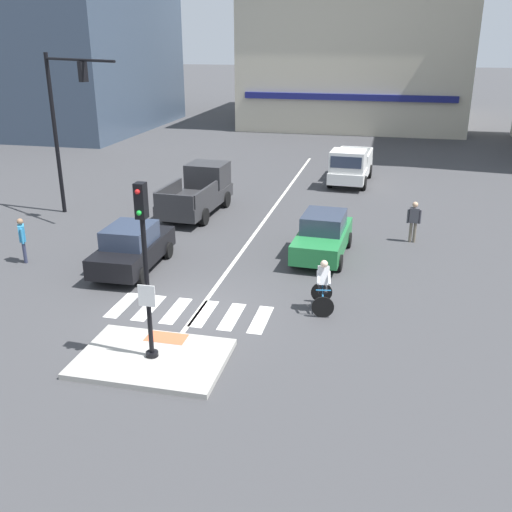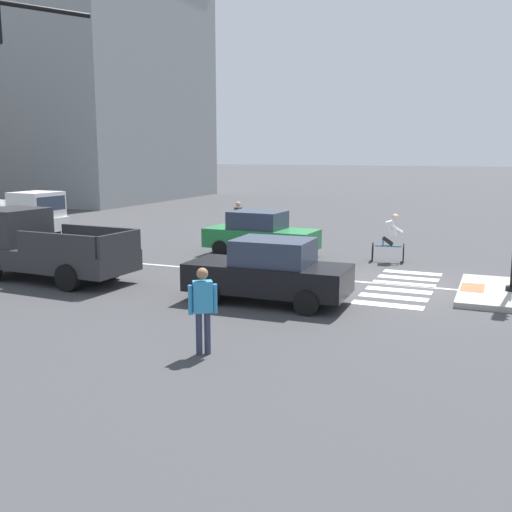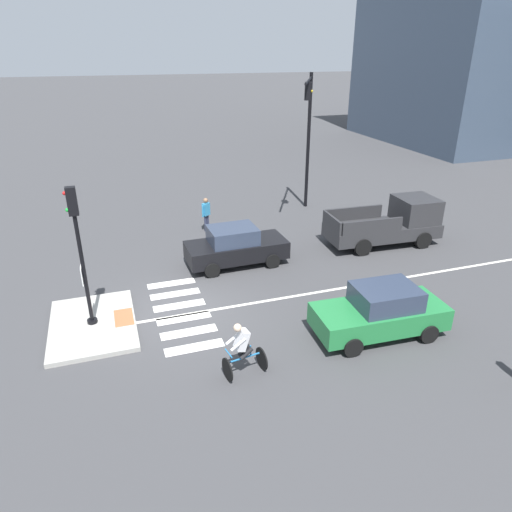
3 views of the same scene
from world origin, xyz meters
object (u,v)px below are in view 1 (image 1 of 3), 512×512
(traffic_light_mast, at_px, (64,113))
(pedestrian_at_curb_left, at_px, (22,237))
(signal_pole, at_px, (145,256))
(pedestrian_waiting_far_side, at_px, (414,219))
(car_black_westbound_near, at_px, (132,248))
(cyclist, at_px, (323,284))
(pickup_truck_white_eastbound_distant, at_px, (350,167))
(car_green_eastbound_mid, at_px, (323,236))
(pickup_truck_charcoal_westbound_far, at_px, (200,191))

(traffic_light_mast, relative_size, pedestrian_at_curb_left, 4.26)
(signal_pole, xyz_separation_m, pedestrian_waiting_far_side, (6.62, 10.94, -1.89))
(car_black_westbound_near, relative_size, cyclist, 2.46)
(pedestrian_waiting_far_side, bearing_deg, pickup_truck_white_eastbound_distant, 109.33)
(traffic_light_mast, height_order, car_green_eastbound_mid, traffic_light_mast)
(car_black_westbound_near, height_order, pickup_truck_white_eastbound_distant, pickup_truck_white_eastbound_distant)
(pickup_truck_charcoal_westbound_far, height_order, cyclist, pickup_truck_charcoal_westbound_far)
(car_black_westbound_near, xyz_separation_m, pickup_truck_white_eastbound_distant, (6.47, 14.42, 0.17))
(pickup_truck_white_eastbound_distant, xyz_separation_m, pickup_truck_charcoal_westbound_far, (-6.41, -7.02, 0.00))
(signal_pole, bearing_deg, traffic_light_mast, 126.99)
(pickup_truck_charcoal_westbound_far, relative_size, pedestrian_at_curb_left, 3.11)
(signal_pole, relative_size, traffic_light_mast, 0.63)
(signal_pole, height_order, car_black_westbound_near, signal_pole)
(traffic_light_mast, relative_size, cyclist, 4.23)
(car_green_eastbound_mid, bearing_deg, pedestrian_waiting_far_side, 35.72)
(signal_pole, height_order, cyclist, signal_pole)
(car_black_westbound_near, xyz_separation_m, cyclist, (6.93, -1.82, 0.06))
(car_green_eastbound_mid, relative_size, pedestrian_waiting_far_side, 2.50)
(car_green_eastbound_mid, bearing_deg, car_black_westbound_near, -156.10)
(signal_pole, height_order, traffic_light_mast, traffic_light_mast)
(pedestrian_at_curb_left, bearing_deg, pickup_truck_charcoal_westbound_far, 61.31)
(signal_pole, bearing_deg, pickup_truck_charcoal_westbound_far, 102.98)
(traffic_light_mast, height_order, pedestrian_at_curb_left, traffic_light_mast)
(car_black_westbound_near, bearing_deg, traffic_light_mast, 134.34)
(traffic_light_mast, xyz_separation_m, pickup_truck_charcoal_westbound_far, (5.44, 1.87, -3.64))
(pedestrian_waiting_far_side, bearing_deg, signal_pole, -121.17)
(car_green_eastbound_mid, bearing_deg, signal_pole, -111.06)
(pickup_truck_white_eastbound_distant, relative_size, pickup_truck_charcoal_westbound_far, 1.00)
(car_black_westbound_near, relative_size, pickup_truck_charcoal_westbound_far, 0.80)
(cyclist, bearing_deg, pedestrian_waiting_far_side, 68.58)
(car_black_westbound_near, distance_m, pickup_truck_charcoal_westbound_far, 7.39)
(pickup_truck_charcoal_westbound_far, relative_size, pedestrian_waiting_far_side, 3.11)
(car_green_eastbound_mid, distance_m, cyclist, 4.68)
(pickup_truck_charcoal_westbound_far, xyz_separation_m, pedestrian_at_curb_left, (-4.20, -7.67, 0.00))
(pickup_truck_charcoal_westbound_far, bearing_deg, traffic_light_mast, -161.01)
(cyclist, height_order, pedestrian_waiting_far_side, cyclist)
(traffic_light_mast, height_order, car_black_westbound_near, traffic_light_mast)
(traffic_light_mast, height_order, cyclist, traffic_light_mast)
(signal_pole, xyz_separation_m, pickup_truck_white_eastbound_distant, (3.39, 20.14, -1.89))
(car_green_eastbound_mid, height_order, pedestrian_at_curb_left, pedestrian_at_curb_left)
(pickup_truck_charcoal_westbound_far, bearing_deg, pedestrian_waiting_far_side, -12.72)
(signal_pole, relative_size, car_black_westbound_near, 1.09)
(car_green_eastbound_mid, bearing_deg, pickup_truck_white_eastbound_distant, 89.52)
(traffic_light_mast, xyz_separation_m, pickup_truck_white_eastbound_distant, (11.86, 8.90, -3.64))
(cyclist, height_order, pedestrian_at_curb_left, cyclist)
(traffic_light_mast, relative_size, pickup_truck_white_eastbound_distant, 1.37)
(pickup_truck_white_eastbound_distant, distance_m, pedestrian_at_curb_left, 18.12)
(car_black_westbound_near, bearing_deg, pedestrian_at_curb_left, -176.20)
(traffic_light_mast, distance_m, cyclist, 14.83)
(pickup_truck_white_eastbound_distant, xyz_separation_m, pedestrian_waiting_far_side, (3.23, -9.20, 0.00))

